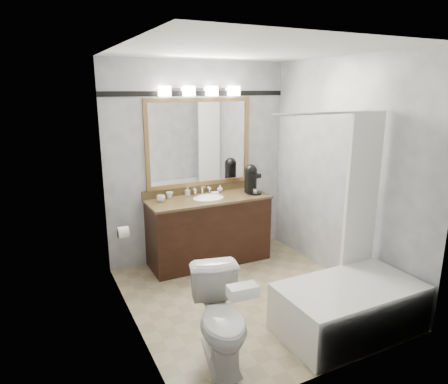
{
  "coord_description": "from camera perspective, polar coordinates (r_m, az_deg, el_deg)",
  "views": [
    {
      "loc": [
        -1.93,
        -3.33,
        2.17
      ],
      "look_at": [
        -0.11,
        0.35,
        1.09
      ],
      "focal_mm": 32.0,
      "sensor_mm": 36.0,
      "label": 1
    }
  ],
  "objects": [
    {
      "name": "soap_bottle_b",
      "position": [
        5.2,
        -0.58,
        0.51
      ],
      "size": [
        0.09,
        0.09,
        0.09
      ],
      "primitive_type": "imported",
      "rotation": [
        0.0,
        0.0,
        -0.27
      ],
      "color": "white",
      "rests_on": "vanity"
    },
    {
      "name": "accent_stripe",
      "position": [
        5.01,
        -3.71,
        13.87
      ],
      "size": [
        2.4,
        0.01,
        0.06
      ],
      "primitive_type": "cube",
      "color": "black",
      "rests_on": "room"
    },
    {
      "name": "vanity",
      "position": [
        5.06,
        -2.19,
        -5.26
      ],
      "size": [
        1.53,
        0.58,
        0.97
      ],
      "color": "black",
      "rests_on": "ground"
    },
    {
      "name": "soap_bar",
      "position": [
        5.1,
        -1.28,
        -0.15
      ],
      "size": [
        0.1,
        0.08,
        0.03
      ],
      "primitive_type": "cube",
      "rotation": [
        0.0,
        0.0,
        -0.23
      ],
      "color": "beige",
      "rests_on": "vanity"
    },
    {
      "name": "toilet",
      "position": [
        3.36,
        -0.35,
        -17.65
      ],
      "size": [
        0.57,
        0.8,
        0.74
      ],
      "primitive_type": "imported",
      "rotation": [
        0.0,
        0.0,
        -0.23
      ],
      "color": "white",
      "rests_on": "ground"
    },
    {
      "name": "coffee_maker",
      "position": [
        5.13,
        3.9,
        1.95
      ],
      "size": [
        0.19,
        0.24,
        0.37
      ],
      "rotation": [
        0.0,
        0.0,
        0.21
      ],
      "color": "black",
      "rests_on": "vanity"
    },
    {
      "name": "cup_right",
      "position": [
        4.94,
        -7.79,
        -0.45
      ],
      "size": [
        0.09,
        0.09,
        0.08
      ],
      "primitive_type": "imported",
      "rotation": [
        0.0,
        0.0,
        -0.02
      ],
      "color": "white",
      "rests_on": "vanity"
    },
    {
      "name": "tissue_box",
      "position": [
        2.89,
        2.7,
        -13.97
      ],
      "size": [
        0.22,
        0.13,
        0.09
      ],
      "primitive_type": "cube",
      "rotation": [
        0.0,
        0.0,
        -0.09
      ],
      "color": "white",
      "rests_on": "toilet"
    },
    {
      "name": "vanity_light_bar",
      "position": [
        4.95,
        -3.41,
        14.25
      ],
      "size": [
        1.02,
        0.14,
        0.12
      ],
      "color": "silver",
      "rests_on": "room"
    },
    {
      "name": "cup_left",
      "position": [
        4.82,
        -9.01,
        -0.9
      ],
      "size": [
        0.13,
        0.13,
        0.08
      ],
      "primitive_type": "imported",
      "rotation": [
        0.0,
        0.0,
        0.35
      ],
      "color": "white",
      "rests_on": "vanity"
    },
    {
      "name": "room",
      "position": [
        3.96,
        3.72,
        1.25
      ],
      "size": [
        2.42,
        2.62,
        2.52
      ],
      "color": "tan",
      "rests_on": "ground"
    },
    {
      "name": "soap_bottle_a",
      "position": [
        5.04,
        -5.25,
        0.09
      ],
      "size": [
        0.06,
        0.06,
        0.11
      ],
      "primitive_type": "imported",
      "rotation": [
        0.0,
        0.0,
        0.24
      ],
      "color": "white",
      "rests_on": "vanity"
    },
    {
      "name": "mirror",
      "position": [
        5.05,
        -3.55,
        7.05
      ],
      "size": [
        1.4,
        0.04,
        1.1
      ],
      "color": "#A27A49",
      "rests_on": "room"
    },
    {
      "name": "bathtub",
      "position": [
        3.96,
        17.48,
        -14.55
      ],
      "size": [
        1.3,
        0.75,
        1.96
      ],
      "color": "white",
      "rests_on": "ground"
    },
    {
      "name": "tp_roll",
      "position": [
        4.33,
        -14.23,
        -5.59
      ],
      "size": [
        0.11,
        0.12,
        0.12
      ],
      "primitive_type": "cylinder",
      "rotation": [
        0.0,
        1.57,
        0.0
      ],
      "color": "white",
      "rests_on": "room"
    }
  ]
}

